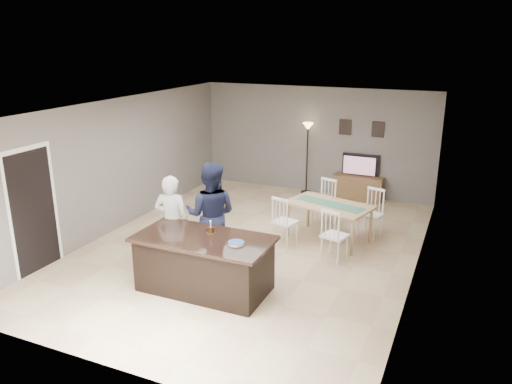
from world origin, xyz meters
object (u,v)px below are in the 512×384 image
at_px(television, 360,165).
at_px(plate_stack, 236,243).
at_px(man, 211,215).
at_px(kitchen_island, 204,263).
at_px(tv_console, 358,188).
at_px(woman, 172,222).
at_px(dining_table, 329,210).
at_px(floor_lamp, 308,139).
at_px(birthday_cake, 211,230).

bearing_deg(television, plate_stack, 83.80).
bearing_deg(man, kitchen_island, 97.60).
relative_size(tv_console, man, 0.64).
xyz_separation_m(tv_console, plate_stack, (-0.62, -5.61, 0.62)).
xyz_separation_m(tv_console, woman, (-2.14, -5.02, 0.53)).
bearing_deg(kitchen_island, dining_table, 65.98).
distance_m(man, plate_stack, 1.29).
height_order(man, plate_stack, man).
xyz_separation_m(man, plate_stack, (0.92, -0.90, -0.02)).
relative_size(man, dining_table, 0.87).
bearing_deg(man, dining_table, -143.12).
bearing_deg(tv_console, floor_lamp, 179.15).
xyz_separation_m(kitchen_island, tv_console, (1.20, 5.57, -0.15)).
distance_m(tv_console, man, 4.99).
height_order(television, floor_lamp, floor_lamp).
bearing_deg(dining_table, floor_lamp, 131.55).
height_order(kitchen_island, dining_table, dining_table).
xyz_separation_m(tv_console, man, (-1.54, -4.71, 0.64)).
relative_size(tv_console, floor_lamp, 0.66).
bearing_deg(plate_stack, floor_lamp, 97.37).
xyz_separation_m(tv_console, birthday_cake, (-1.18, -5.36, 0.65)).
relative_size(kitchen_island, television, 2.35).
bearing_deg(dining_table, man, -114.07).
distance_m(woman, floor_lamp, 5.14).
height_order(plate_stack, dining_table, dining_table).
distance_m(kitchen_island, dining_table, 3.05).
bearing_deg(woman, tv_console, -126.72).
relative_size(kitchen_island, birthday_cake, 10.13).
distance_m(tv_console, floor_lamp, 1.75).
xyz_separation_m(kitchen_island, man, (-0.34, 0.86, 0.48)).
bearing_deg(man, plate_stack, 121.92).
bearing_deg(woman, dining_table, -147.96).
height_order(kitchen_island, woman, woman).
bearing_deg(kitchen_island, television, 77.99).
height_order(television, birthday_cake, television).
relative_size(television, plate_stack, 3.71).
relative_size(kitchen_island, woman, 1.30).
xyz_separation_m(man, dining_table, (1.58, 1.92, -0.31)).
bearing_deg(television, kitchen_island, 77.99).
bearing_deg(kitchen_island, man, 111.32).
xyz_separation_m(birthday_cake, floor_lamp, (-0.16, 5.38, 0.47)).
bearing_deg(kitchen_island, tv_console, 77.84).
distance_m(tv_console, woman, 5.48).
xyz_separation_m(woman, floor_lamp, (0.79, 5.04, 0.59)).
relative_size(man, floor_lamp, 1.03).
xyz_separation_m(man, floor_lamp, (0.19, 4.73, 0.48)).
height_order(woman, man, man).
relative_size(man, birthday_cake, 8.81).
xyz_separation_m(man, birthday_cake, (0.35, -0.65, 0.01)).
bearing_deg(dining_table, kitchen_island, -98.68).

